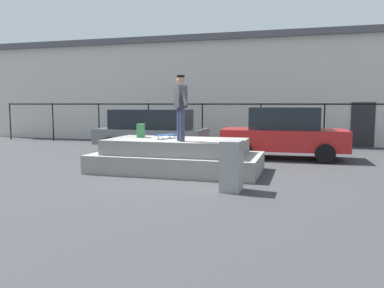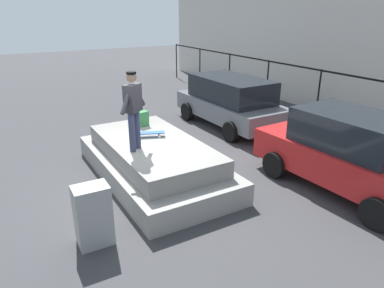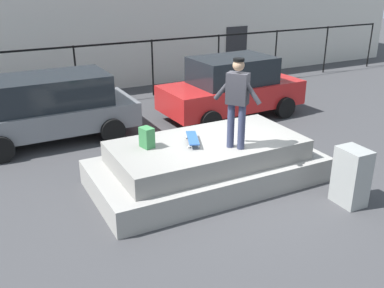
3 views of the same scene
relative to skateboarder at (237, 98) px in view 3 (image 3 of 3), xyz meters
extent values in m
plane|color=#38383A|center=(0.02, 0.24, -1.94)|extent=(60.00, 60.00, 0.00)
cube|color=gray|center=(-0.31, 0.57, -1.69)|extent=(4.76, 2.40, 0.51)
cube|color=gray|center=(-0.31, 0.57, -1.22)|extent=(3.90, 1.97, 0.41)
cylinder|color=#2D334C|center=(-0.07, 0.09, -0.57)|extent=(0.14, 0.14, 0.89)
cylinder|color=#2D334C|center=(0.07, -0.09, -0.57)|extent=(0.14, 0.14, 0.89)
cube|color=#26262B|center=(0.00, 0.00, 0.18)|extent=(0.43, 0.46, 0.60)
cylinder|color=#26262B|center=(-0.15, 0.20, 0.18)|extent=(0.34, 0.41, 0.55)
cylinder|color=#26262B|center=(0.15, -0.20, 0.18)|extent=(0.34, 0.41, 0.55)
sphere|color=tan|center=(0.00, 0.00, 0.61)|extent=(0.22, 0.22, 0.22)
cylinder|color=black|center=(0.00, 0.00, 0.71)|extent=(0.29, 0.29, 0.05)
cube|color=#264C8C|center=(-0.63, 0.61, -0.91)|extent=(0.47, 0.79, 0.02)
cylinder|color=silver|center=(-0.82, 0.41, -0.99)|extent=(0.05, 0.06, 0.06)
cylinder|color=silver|center=(-0.63, 0.34, -0.99)|extent=(0.05, 0.06, 0.06)
cylinder|color=silver|center=(-0.63, 0.88, -0.99)|extent=(0.05, 0.06, 0.06)
cylinder|color=silver|center=(-0.45, 0.80, -0.99)|extent=(0.05, 0.06, 0.06)
cube|color=#33723F|center=(-1.53, 0.83, -0.81)|extent=(0.25, 0.32, 0.41)
cube|color=slate|center=(-2.71, 4.63, -1.32)|extent=(4.38, 1.93, 0.62)
cube|color=black|center=(-2.71, 4.63, -0.62)|extent=(3.07, 1.69, 0.76)
cylinder|color=black|center=(-4.06, 3.65, -1.62)|extent=(0.64, 0.23, 0.64)
cylinder|color=black|center=(-1.37, 5.60, -1.62)|extent=(0.64, 0.23, 0.64)
cylinder|color=black|center=(-1.35, 3.67, -1.62)|extent=(0.64, 0.23, 0.64)
cube|color=#B21E1E|center=(2.51, 4.09, -1.26)|extent=(4.34, 1.98, 0.72)
cube|color=black|center=(2.51, 4.09, -0.52)|extent=(2.41, 1.68, 0.76)
cylinder|color=black|center=(1.15, 4.95, -1.62)|extent=(0.65, 0.25, 0.64)
cylinder|color=black|center=(1.23, 3.11, -1.62)|extent=(0.65, 0.25, 0.64)
cylinder|color=black|center=(3.79, 5.06, -1.62)|extent=(0.65, 0.25, 0.64)
cylinder|color=black|center=(3.87, 3.22, -1.62)|extent=(0.65, 0.25, 0.64)
cube|color=gray|center=(1.65, -1.47, -1.38)|extent=(0.45, 0.61, 1.12)
cylinder|color=black|center=(-1.32, 7.41, -0.97)|extent=(0.06, 0.06, 1.96)
cylinder|color=black|center=(1.35, 7.41, -0.97)|extent=(0.06, 0.06, 1.96)
cylinder|color=black|center=(4.02, 7.41, -0.97)|extent=(0.06, 0.06, 1.96)
cylinder|color=black|center=(6.68, 7.41, -0.97)|extent=(0.06, 0.06, 1.96)
cylinder|color=black|center=(9.35, 7.41, -0.97)|extent=(0.06, 0.06, 1.96)
cylinder|color=black|center=(12.02, 7.41, -0.97)|extent=(0.06, 0.06, 1.96)
cube|color=black|center=(0.02, 7.41, -0.03)|extent=(24.00, 0.04, 0.06)
cube|color=beige|center=(0.02, 13.30, 0.56)|extent=(28.53, 8.96, 5.01)
cube|color=#262628|center=(5.72, 8.81, -0.94)|extent=(1.00, 0.06, 2.00)
camera|label=1|loc=(3.15, -9.87, -0.01)|focal=36.18mm
camera|label=2|loc=(7.12, -2.69, 1.98)|focal=33.45mm
camera|label=3|loc=(-4.42, -6.64, 2.25)|focal=40.86mm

